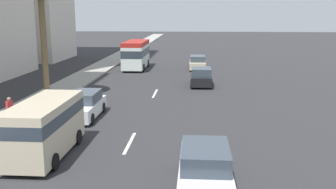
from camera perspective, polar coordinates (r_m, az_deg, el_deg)
The scene contains 11 objects.
ground_plane at distance 34.25m, azimuth -1.30°, elevation 1.39°, with size 198.00×198.00×0.00m, color #2D2D30.
sidewalk_right at distance 35.85m, azimuth -13.99°, elevation 1.64°, with size 162.00×3.06×0.15m, color #9E9B93.
lane_stripe_mid at distance 19.29m, azimuth -5.71°, elevation -7.17°, with size 3.20×0.16×0.01m, color silver.
lane_stripe_far at distance 30.72m, azimuth -1.94°, elevation 0.16°, with size 3.20×0.16×0.01m, color silver.
car_lead at distance 24.16m, azimuth -12.27°, elevation -1.59°, with size 4.44×1.80×1.58m.
minibus_second at distance 44.30m, azimuth -4.77°, elevation 6.05°, with size 6.87×2.40×3.17m.
van_third at distance 18.04m, azimuth -17.80°, elevation -4.33°, with size 5.39×2.10×2.50m.
car_fourth at distance 44.01m, azimuth 4.41°, elevation 4.72°, with size 4.73×1.87×1.57m.
car_sixth at distance 14.27m, azimuth 5.49°, elevation -10.86°, with size 4.62×1.92×1.69m.
car_seventh at distance 34.08m, azimuth 4.95°, elevation 2.58°, with size 4.07×1.88×1.59m.
pedestrian_near_lamp at distance 23.06m, azimuth -22.43°, elevation -2.15°, with size 0.39×0.36×1.63m.
Camera 1 is at (-2.01, -3.21, 6.34)m, focal length 41.05 mm.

